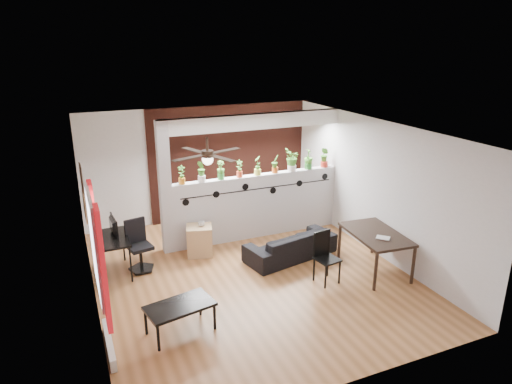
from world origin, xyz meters
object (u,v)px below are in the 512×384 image
object	(u,v)px
potted_plant_5	(275,163)
folding_chair	(324,252)
potted_plant_2	(221,170)
potted_plant_4	(258,165)
potted_plant_1	(201,171)
office_chair	(139,249)
potted_plant_6	(292,159)
sofa	(291,245)
coffee_table	(180,308)
potted_plant_7	(309,158)
ceiling_fan	(208,156)
potted_plant_0	(182,174)
potted_plant_3	(239,168)
cube_shelf	(200,240)
potted_plant_8	(325,157)
cup	(201,224)
dining_table	(376,237)
computer_desk	(113,241)

from	to	relation	value
potted_plant_5	folding_chair	size ratio (longest dim) A/B	0.42
potted_plant_2	potted_plant_4	distance (m)	0.79
potted_plant_1	office_chair	bearing A→B (deg)	-157.97
potted_plant_6	sofa	world-z (taller)	potted_plant_6
coffee_table	potted_plant_7	bearing A→B (deg)	37.20
ceiling_fan	potted_plant_0	bearing A→B (deg)	89.36
potted_plant_2	potted_plant_4	xyz separation A→B (m)	(0.79, 0.00, 0.02)
potted_plant_3	folding_chair	distance (m)	2.52
potted_plant_5	cube_shelf	xyz separation A→B (m)	(-1.79, -0.39, -1.26)
ceiling_fan	potted_plant_7	distance (m)	3.40
ceiling_fan	cube_shelf	world-z (taller)	ceiling_fan
ceiling_fan	potted_plant_7	size ratio (longest dim) A/B	2.75
potted_plant_7	potted_plant_8	distance (m)	0.40
potted_plant_1	sofa	xyz separation A→B (m)	(1.37, -1.18, -1.32)
potted_plant_6	cup	size ratio (longest dim) A/B	3.97
cube_shelf	folding_chair	bearing A→B (deg)	-31.92
potted_plant_8	coffee_table	xyz separation A→B (m)	(-3.93, -2.68, -1.19)
potted_plant_1	sofa	size ratio (longest dim) A/B	0.24
ceiling_fan	cup	world-z (taller)	ceiling_fan
cube_shelf	coffee_table	size ratio (longest dim) A/B	0.57
potted_plant_1	coffee_table	xyz separation A→B (m)	(-1.17, -2.68, -1.18)
folding_chair	coffee_table	size ratio (longest dim) A/B	0.88
office_chair	dining_table	world-z (taller)	office_chair
office_chair	dining_table	distance (m)	4.24
ceiling_fan	potted_plant_6	size ratio (longest dim) A/B	2.49
ceiling_fan	potted_plant_3	bearing A→B (deg)	56.20
office_chair	sofa	bearing A→B (deg)	-12.75
office_chair	folding_chair	world-z (taller)	office_chair
potted_plant_7	coffee_table	bearing A→B (deg)	-142.80
potted_plant_3	coffee_table	bearing A→B (deg)	-126.09
potted_plant_7	sofa	xyz separation A→B (m)	(-1.00, -1.18, -1.33)
sofa	office_chair	world-z (taller)	office_chair
potted_plant_2	sofa	xyz separation A→B (m)	(0.97, -1.18, -1.30)
potted_plant_6	office_chair	world-z (taller)	potted_plant_6
cup	computer_desk	bearing A→B (deg)	-175.50
potted_plant_5	office_chair	distance (m)	3.22
potted_plant_1	dining_table	size ratio (longest dim) A/B	0.30
sofa	coffee_table	world-z (taller)	sofa
office_chair	folding_chair	size ratio (longest dim) A/B	1.03
computer_desk	potted_plant_3	bearing A→B (deg)	11.35
computer_desk	cup	bearing A→B (deg)	4.50
potted_plant_8	folding_chair	world-z (taller)	potted_plant_8
cube_shelf	dining_table	size ratio (longest dim) A/B	0.42
ceiling_fan	potted_plant_0	xyz separation A→B (m)	(0.02, 1.80, -0.77)
potted_plant_6	folding_chair	size ratio (longest dim) A/B	0.53
sofa	folding_chair	bearing A→B (deg)	84.57
potted_plant_1	dining_table	xyz separation A→B (m)	(2.50, -2.25, -0.92)
office_chair	potted_plant_5	bearing A→B (deg)	10.67
potted_plant_6	potted_plant_8	world-z (taller)	potted_plant_6
potted_plant_3	cube_shelf	bearing A→B (deg)	-158.58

